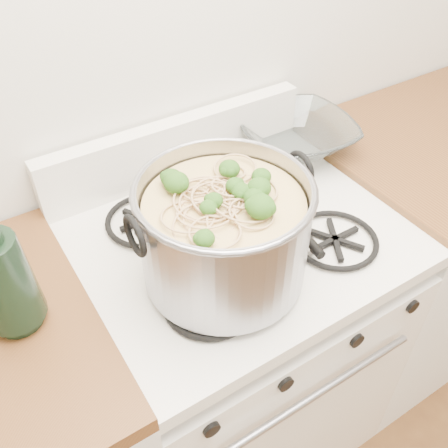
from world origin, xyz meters
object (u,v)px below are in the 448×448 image
Objects in this scene: spatula at (268,190)px; glass_bowl at (296,141)px; stock_pot at (224,233)px; gas_range at (236,346)px.

spatula is 0.24m from glass_bowl.
glass_bowl is (0.44, 0.30, -0.10)m from stock_pot.
glass_bowl reaches higher than gas_range.
gas_range is 2.42× the size of stock_pot.
spatula is (0.13, 0.07, 0.50)m from gas_range.
stock_pot is 0.31m from spatula.
gas_range is 0.52m from spatula.
stock_pot is (-0.11, -0.10, 0.60)m from gas_range.
spatula is 2.44× the size of glass_bowl.
gas_range is at bearing -144.13° from spatula.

